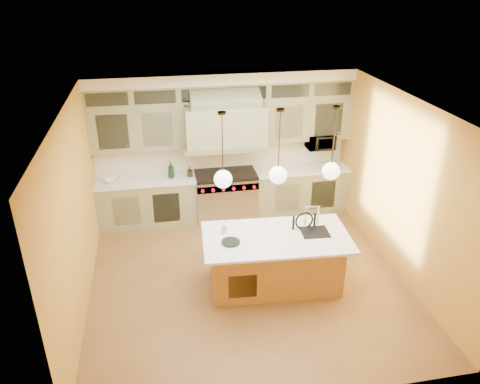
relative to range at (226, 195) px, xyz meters
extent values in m
plane|color=brown|center=(0.00, -2.14, -0.49)|extent=(5.00, 5.00, 0.00)
plane|color=white|center=(0.00, -2.14, 2.41)|extent=(5.00, 5.00, 0.00)
plane|color=gold|center=(0.00, 0.36, 0.96)|extent=(5.00, 0.00, 5.00)
plane|color=gold|center=(0.00, -4.64, 0.96)|extent=(5.00, 0.00, 5.00)
plane|color=gold|center=(-2.50, -2.14, 0.96)|extent=(0.00, 5.00, 5.00)
plane|color=gold|center=(2.50, -2.14, 0.96)|extent=(0.00, 5.00, 5.00)
cube|color=gray|center=(-1.55, 0.03, -0.04)|extent=(1.90, 0.65, 0.90)
cube|color=gray|center=(1.55, 0.03, -0.04)|extent=(1.90, 0.65, 0.90)
cube|color=white|center=(-1.55, 0.03, 0.43)|extent=(1.90, 0.68, 0.04)
cube|color=white|center=(1.55, 0.03, 0.43)|extent=(1.90, 0.68, 0.04)
cube|color=beige|center=(0.00, 0.34, 0.73)|extent=(5.00, 0.04, 0.56)
cube|color=gray|center=(-1.62, 0.18, 1.44)|extent=(1.75, 0.35, 0.85)
cube|color=gray|center=(1.62, 0.18, 1.44)|extent=(1.75, 0.35, 0.85)
cube|color=gray|center=(0.00, 0.01, 1.46)|extent=(1.50, 0.70, 0.75)
cube|color=#6E7656|center=(0.00, 0.01, 1.06)|extent=(1.60, 0.76, 0.10)
cube|color=#333833|center=(0.00, 0.18, 2.04)|extent=(5.00, 0.35, 0.35)
cube|color=white|center=(0.00, 0.16, 2.31)|extent=(5.00, 0.47, 0.20)
cube|color=silver|center=(0.00, 0.01, -0.04)|extent=(1.20, 0.70, 0.90)
cube|color=black|center=(0.00, 0.01, 0.44)|extent=(1.20, 0.70, 0.06)
cube|color=silver|center=(0.00, -0.31, 0.29)|extent=(1.20, 0.06, 0.14)
cube|color=olive|center=(0.40, -2.39, -0.05)|extent=(2.04, 1.07, 0.88)
cube|color=white|center=(0.40, -2.44, 0.41)|extent=(2.31, 1.34, 0.04)
cube|color=black|center=(1.01, -2.43, 0.41)|extent=(0.45, 0.40, 0.05)
cylinder|color=black|center=(0.74, -2.63, -0.14)|extent=(0.04, 0.04, 0.69)
cylinder|color=black|center=(1.09, -2.61, -0.14)|extent=(0.04, 0.04, 0.69)
cylinder|color=black|center=(0.71, -2.28, -0.14)|extent=(0.04, 0.04, 0.69)
cylinder|color=black|center=(1.06, -2.25, -0.14)|extent=(0.04, 0.04, 0.69)
cube|color=black|center=(0.90, -2.44, 0.23)|extent=(0.45, 0.45, 0.05)
torus|color=black|center=(0.89, -2.27, 0.56)|extent=(0.30, 0.05, 0.30)
imported|color=black|center=(1.95, 0.11, 0.96)|extent=(0.54, 0.37, 0.30)
imported|color=black|center=(-1.06, 0.01, 0.62)|extent=(0.14, 0.14, 0.32)
imported|color=black|center=(-0.70, 0.01, 0.55)|extent=(0.10, 0.10, 0.20)
imported|color=white|center=(-2.18, 0.01, 0.49)|extent=(0.30, 0.30, 0.06)
imported|color=beige|center=(-0.37, -2.18, 0.48)|extent=(0.11, 0.11, 0.09)
cylinder|color=#2D2319|center=(-0.40, -2.39, 2.39)|extent=(0.12, 0.12, 0.03)
cylinder|color=#2D2319|center=(-0.40, -2.39, 1.95)|extent=(0.02, 0.02, 0.93)
sphere|color=white|center=(-0.40, -2.39, 1.43)|extent=(0.26, 0.26, 0.26)
cylinder|color=#2D2319|center=(0.40, -2.39, 2.39)|extent=(0.12, 0.12, 0.03)
cylinder|color=#2D2319|center=(0.40, -2.39, 1.95)|extent=(0.02, 0.02, 0.93)
sphere|color=white|center=(0.40, -2.39, 1.43)|extent=(0.26, 0.26, 0.26)
cylinder|color=#2D2319|center=(1.20, -2.39, 2.39)|extent=(0.12, 0.12, 0.03)
cylinder|color=#2D2319|center=(1.20, -2.39, 1.95)|extent=(0.02, 0.02, 0.93)
sphere|color=white|center=(1.20, -2.39, 1.43)|extent=(0.26, 0.26, 0.26)
camera|label=1|loc=(-1.26, -8.34, 4.14)|focal=35.00mm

